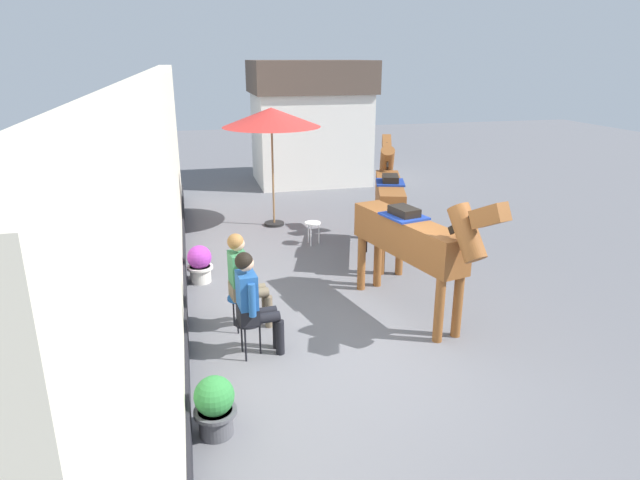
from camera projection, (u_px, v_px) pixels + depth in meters
ground_plane at (318, 262)px, 10.09m from camera, size 40.00×40.00×0.00m
pub_facade_wall at (166, 212)px, 7.65m from camera, size 0.34×14.00×3.40m
distant_cottage at (310, 121)px, 16.09m from camera, size 3.40×2.60×3.50m
seated_visitor_near at (252, 299)px, 6.72m from camera, size 0.61×0.49×1.39m
seated_visitor_far at (243, 276)px, 7.41m from camera, size 0.61×0.49×1.39m
saddled_horse_near at (413, 239)px, 7.72m from camera, size 0.99×2.94×2.06m
saddled_horse_far at (389, 194)px, 10.22m from camera, size 1.17×2.90×2.06m
flower_planter_nearest at (215, 405)px, 5.40m from camera, size 0.43×0.43×0.64m
flower_planter_farthest at (200, 263)px, 9.11m from camera, size 0.43×0.43×0.64m
cafe_parasol at (271, 118)px, 11.58m from camera, size 2.10×2.10×2.58m
spare_stool_white at (313, 225)px, 10.94m from camera, size 0.32×0.32×0.46m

